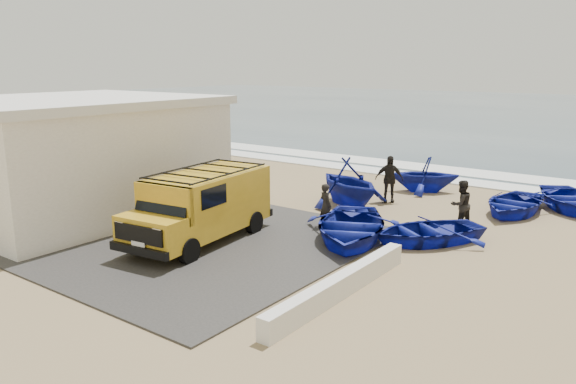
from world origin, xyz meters
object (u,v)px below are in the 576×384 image
Objects in this scene: building at (72,155)px; fisherman_middle at (461,204)px; van at (202,204)px; boat_near_right at (427,231)px; fisherman_front at (326,206)px; boat_far_left at (424,174)px; fisherman_back at (389,179)px; boat_far_right at (571,199)px; boat_near_left at (350,227)px; boat_mid_right at (514,203)px; parapet at (341,286)px; boat_mid_left at (349,182)px.

building is 5.61× the size of fisherman_middle.
van is 1.49× the size of boat_near_right.
boat_far_left is at bearing -69.76° from fisherman_front.
fisherman_front is (-0.47, -7.25, -0.01)m from boat_far_left.
fisherman_back is at bearing -35.65° from boat_far_left.
boat_far_left is 1.55× the size of fisherman_back.
fisherman_middle is (6.05, 6.31, -0.38)m from van.
boat_far_right is (2.82, 7.19, 0.05)m from boat_near_right.
boat_near_left reaches higher than boat_far_right.
building is 14.59m from boat_far_left.
boat_mid_right is 2.50m from boat_far_right.
fisherman_middle reaches higher than boat_far_right.
parapet is 10.57m from boat_mid_right.
boat_near_left is at bearing -2.74° from fisherman_middle.
fisherman_back is (-4.63, -1.13, 0.56)m from boat_mid_right.
boat_far_left is (1.45, 4.06, -0.17)m from boat_mid_left.
boat_near_left is at bearing 174.37° from fisherman_front.
boat_near_right is at bearing 23.53° from fisherman_middle.
boat_near_left is 1.53× the size of boat_far_left.
boat_near_left is 5.62m from fisherman_back.
boat_mid_right is (7.00, 9.37, -0.83)m from van.
boat_far_left is 7.27m from fisherman_front.
boat_mid_right reaches higher than parapet.
boat_mid_left is 6.27m from boat_mid_right.
building reaches higher than van.
boat_near_right is 2.27m from fisherman_middle.
fisherman_front is (-6.31, -7.65, 0.34)m from boat_far_right.
boat_mid_right is at bearing 83.41° from parapet.
boat_mid_left is 3.35m from fisherman_front.
building is at bearing 46.65° from fisherman_front.
boat_mid_right is (3.26, 6.56, -0.07)m from boat_near_left.
fisherman_middle is (-0.96, -3.06, 0.44)m from boat_mid_right.
building is at bearing -126.08° from boat_near_right.
boat_far_right is 2.70× the size of fisherman_front.
boat_near_right is at bearing -148.52° from fisherman_front.
boat_mid_right is at bearing -159.04° from boat_far_right.
fisherman_front is (-4.72, -5.73, 0.37)m from boat_mid_right.
van is 2.88× the size of fisherman_back.
parapet is at bearing -132.14° from boat_far_right.
boat_near_right is at bearing 7.16° from boat_near_left.
fisherman_front is (0.98, -3.19, -0.18)m from boat_mid_left.
fisherman_back reaches higher than fisherman_middle.
boat_mid_left reaches higher than boat_mid_right.
building reaches higher than parapet.
fisherman_back is (0.09, 4.60, 0.19)m from fisherman_front.
boat_near_left is 1.09× the size of boat_far_right.
boat_far_right is at bearing -31.73° from boat_mid_left.
parapet is 5.94m from fisherman_front.
fisherman_back reaches higher than boat_far_right.
boat_far_left is at bearing 51.38° from fisherman_back.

